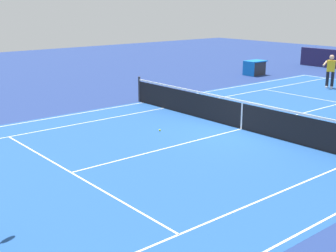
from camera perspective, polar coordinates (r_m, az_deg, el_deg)
name	(u,v)px	position (r m, az deg, el deg)	size (l,w,h in m)	color
ground_plane	(241,129)	(15.52, 9.21, -0.36)	(60.00, 60.00, 0.00)	navy
court_slab	(241,129)	(15.52, 9.21, -0.36)	(24.20, 11.40, 0.00)	#1E4C93
court_line_markings	(241,129)	(15.52, 9.21, -0.35)	(23.85, 11.05, 0.01)	white
tennis_net	(242,115)	(15.39, 9.28, 1.40)	(0.10, 11.70, 1.08)	#2D2D33
tennis_player_far	(331,69)	(24.07, 19.79, 6.70)	(0.88, 0.98, 1.70)	black
tennis_ball	(160,130)	(15.05, -1.04, -0.52)	(0.07, 0.07, 0.07)	#CCE01E
equipment_cart_tarped	(255,68)	(27.44, 10.86, 7.22)	(1.25, 0.84, 0.85)	#2D2D33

